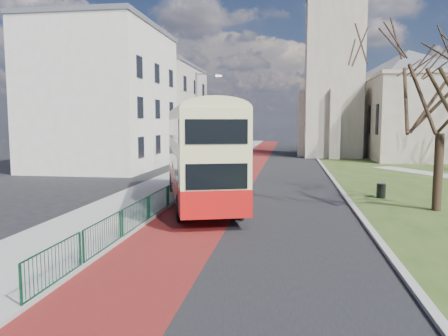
% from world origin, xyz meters
% --- Properties ---
extents(ground, '(160.00, 160.00, 0.00)m').
position_xyz_m(ground, '(0.00, 0.00, 0.00)').
color(ground, black).
rests_on(ground, ground).
extents(road_carriageway, '(9.00, 120.00, 0.01)m').
position_xyz_m(road_carriageway, '(1.50, 20.00, 0.01)').
color(road_carriageway, black).
rests_on(road_carriageway, ground).
extents(bus_lane, '(3.40, 120.00, 0.01)m').
position_xyz_m(bus_lane, '(-1.20, 20.00, 0.01)').
color(bus_lane, '#591414').
rests_on(bus_lane, ground).
extents(pavement_west, '(4.00, 120.00, 0.12)m').
position_xyz_m(pavement_west, '(-5.00, 20.00, 0.06)').
color(pavement_west, gray).
rests_on(pavement_west, ground).
extents(kerb_west, '(0.25, 120.00, 0.13)m').
position_xyz_m(kerb_west, '(-3.00, 20.00, 0.07)').
color(kerb_west, '#999993').
rests_on(kerb_west, ground).
extents(kerb_east, '(0.25, 80.00, 0.13)m').
position_xyz_m(kerb_east, '(6.10, 22.00, 0.07)').
color(kerb_east, '#999993').
rests_on(kerb_east, ground).
extents(pedestrian_railing, '(0.07, 24.00, 1.12)m').
position_xyz_m(pedestrian_railing, '(-2.95, 4.00, 0.55)').
color(pedestrian_railing, '#0E3D26').
rests_on(pedestrian_railing, ground).
extents(gothic_church, '(16.38, 18.00, 40.00)m').
position_xyz_m(gothic_church, '(12.56, 38.00, 13.13)').
color(gothic_church, gray).
rests_on(gothic_church, ground).
extents(street_block_near, '(10.30, 14.30, 13.00)m').
position_xyz_m(street_block_near, '(-14.00, 22.00, 6.51)').
color(street_block_near, beige).
rests_on(street_block_near, ground).
extents(street_block_far, '(10.30, 16.30, 11.50)m').
position_xyz_m(street_block_far, '(-14.00, 38.00, 5.76)').
color(street_block_far, '#BEB4A1').
rests_on(street_block_far, ground).
extents(streetlamp, '(2.13, 0.18, 8.00)m').
position_xyz_m(streetlamp, '(-4.35, 18.00, 4.59)').
color(streetlamp, gray).
rests_on(streetlamp, pavement_west).
extents(bus, '(6.24, 12.22, 4.99)m').
position_xyz_m(bus, '(-1.55, 5.11, 2.85)').
color(bus, '#B41210').
rests_on(bus, ground).
extents(winter_tree_near, '(8.16, 8.16, 9.44)m').
position_xyz_m(winter_tree_near, '(9.89, 5.08, 6.58)').
color(winter_tree_near, '#302318').
rests_on(winter_tree_near, grass_green).
extents(litter_bin, '(0.66, 0.66, 0.85)m').
position_xyz_m(litter_bin, '(8.00, 8.32, 0.47)').
color(litter_bin, black).
rests_on(litter_bin, grass_green).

